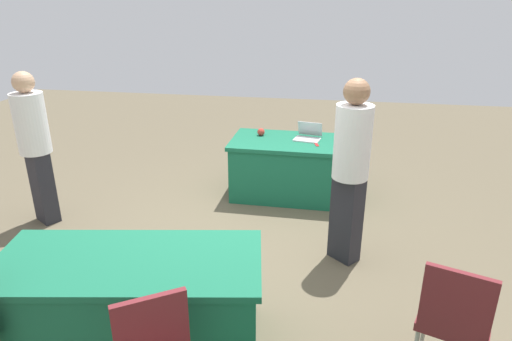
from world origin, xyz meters
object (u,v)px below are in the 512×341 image
at_px(table_foreground, 292,168).
at_px(person_presenter, 351,163).
at_px(person_attendee_standing, 34,141).
at_px(scissors_red, 316,144).
at_px(laptop_silver, 308,136).
at_px(table_mid_right, 132,303).
at_px(chair_near_front, 455,316).
at_px(yarn_ball, 261,132).

height_order(table_foreground, person_presenter, person_presenter).
bearing_deg(person_attendee_standing, scissors_red, 53.37).
bearing_deg(table_foreground, laptop_silver, -153.40).
xyz_separation_m(table_foreground, scissors_red, (-0.30, 0.09, 0.38)).
xyz_separation_m(table_foreground, table_mid_right, (0.89, 2.92, -0.00)).
height_order(table_mid_right, laptop_silver, laptop_silver).
bearing_deg(scissors_red, chair_near_front, 5.90).
xyz_separation_m(table_mid_right, scissors_red, (-1.19, -2.83, 0.38)).
relative_size(person_presenter, yarn_ball, 18.70).
relative_size(table_foreground, laptop_silver, 4.26).
relative_size(yarn_ball, scissors_red, 0.54).
bearing_deg(chair_near_front, person_attendee_standing, 177.23).
bearing_deg(person_presenter, table_mid_right, 84.63).
bearing_deg(person_presenter, yarn_ball, -14.19).
bearing_deg(table_mid_right, yarn_ball, -98.53).
height_order(chair_near_front, yarn_ball, chair_near_front).
relative_size(table_mid_right, person_attendee_standing, 1.16).
distance_m(table_foreground, person_presenter, 1.71).
distance_m(table_foreground, table_mid_right, 3.06).
xyz_separation_m(table_foreground, person_attendee_standing, (2.74, 1.20, 0.60)).
distance_m(chair_near_front, person_attendee_standing, 4.43).
xyz_separation_m(table_mid_right, yarn_ball, (-0.46, -3.07, 0.42)).
xyz_separation_m(chair_near_front, laptop_silver, (1.15, -2.99, 0.24)).
bearing_deg(laptop_silver, scissors_red, 132.43).
bearing_deg(yarn_ball, chair_near_front, 120.13).
distance_m(table_mid_right, yarn_ball, 3.14).
height_order(table_mid_right, chair_near_front, chair_near_front).
bearing_deg(table_mid_right, laptop_silver, -109.63).
relative_size(chair_near_front, person_attendee_standing, 0.55).
bearing_deg(person_presenter, table_foreground, -23.84).
xyz_separation_m(table_mid_right, person_attendee_standing, (1.85, -1.72, 0.60)).
bearing_deg(table_foreground, scissors_red, 162.90).
relative_size(table_foreground, person_attendee_standing, 0.90).
bearing_deg(chair_near_front, yarn_ball, 139.93).
height_order(laptop_silver, yarn_ball, laptop_silver).
height_order(yarn_ball, scissors_red, yarn_ball).
height_order(chair_near_front, scissors_red, chair_near_front).
xyz_separation_m(table_foreground, chair_near_front, (-1.34, 2.89, 0.17)).
bearing_deg(person_attendee_standing, yarn_ball, 63.66).
xyz_separation_m(table_foreground, yarn_ball, (0.43, -0.15, 0.42)).
height_order(person_presenter, scissors_red, person_presenter).
xyz_separation_m(person_presenter, laptop_silver, (0.49, -1.53, -0.23)).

